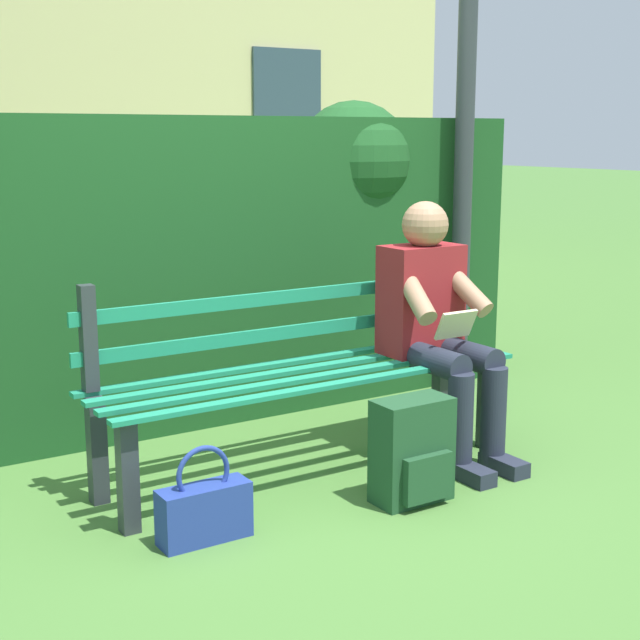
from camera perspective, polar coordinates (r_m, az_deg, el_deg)
ground at (r=4.25m, az=-0.74°, el=-9.38°), size 60.00×60.00×0.00m
park_bench at (r=4.16m, az=-1.22°, el=-3.27°), size 2.00×0.51×0.91m
person_seated at (r=4.35m, az=7.25°, el=-0.12°), size 0.44×0.73×1.20m
hedge_backdrop at (r=4.93m, az=-11.79°, el=3.46°), size 4.61×0.83×1.70m
backpack at (r=3.88m, az=5.74°, el=-8.11°), size 0.33×0.25×0.44m
handbag at (r=3.56m, az=-7.18°, el=-11.57°), size 0.35×0.13×0.38m
lamp_post at (r=5.46m, az=9.02°, el=14.20°), size 0.25×0.25×3.08m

